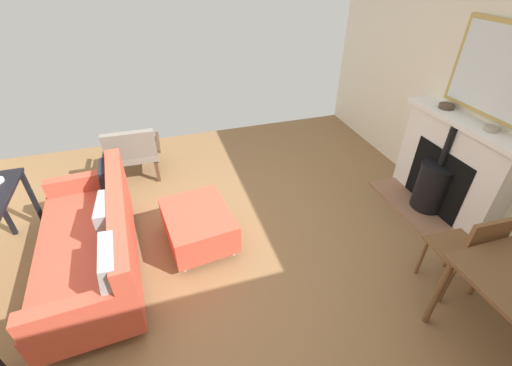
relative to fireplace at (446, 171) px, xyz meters
The scene contains 10 objects.
ground_plane 2.81m from the fireplace, ahead, with size 5.98×5.33×0.01m, color olive.
wall_left 0.89m from the fireplace, 162.84° to the right, with size 0.12×5.33×2.70m, color silver.
fireplace is the anchor object (origin of this frame).
mirror_over_mantel 1.10m from the fireplace, behind, with size 0.04×0.91×0.84m.
mantel_bowl_near 0.70m from the fireplace, 98.16° to the right, with size 0.16×0.16×0.05m.
mantel_bowl_far 0.68m from the fireplace, 99.86° to the left, with size 0.13×0.13×0.04m.
sofa 3.65m from the fireplace, ahead, with size 0.90×1.80×0.80m.
ottoman 2.74m from the fireplace, ahead, with size 0.70×0.83×0.40m.
armchair_accent 3.69m from the fireplace, 26.67° to the right, with size 0.69×0.59×0.75m.
dining_chair_near_fireplace 1.25m from the fireplace, 55.34° to the left, with size 0.42×0.42×0.88m.
Camera 1 is at (0.15, 2.41, 2.50)m, focal length 23.61 mm.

